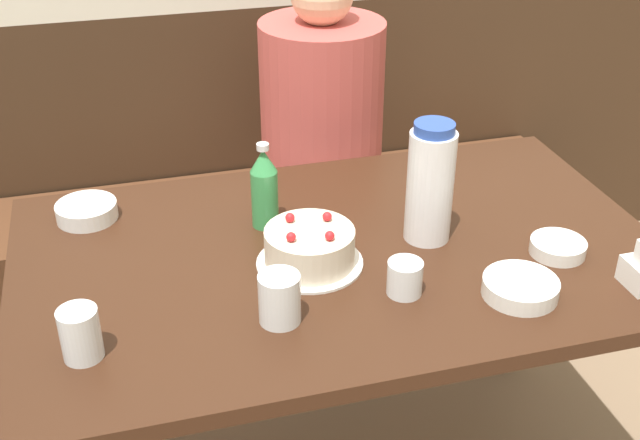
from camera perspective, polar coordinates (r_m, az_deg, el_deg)
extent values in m
cube|color=#3D2819|center=(2.74, -4.95, 4.68)|extent=(4.80, 0.04, 1.00)
cube|color=#56331E|center=(2.68, -3.80, -2.47)|extent=(2.01, 0.38, 0.47)
cube|color=#381E11|center=(1.73, 1.43, -2.60)|extent=(1.38, 0.84, 0.03)
cube|color=#381E11|center=(2.21, -17.90, -8.13)|extent=(0.06, 0.06, 0.72)
cube|color=#381E11|center=(2.44, 13.30, -3.31)|extent=(0.06, 0.06, 0.72)
cylinder|color=white|center=(1.67, -0.73, -3.06)|extent=(0.22, 0.22, 0.01)
cylinder|color=beige|center=(1.65, -0.74, -1.89)|extent=(0.19, 0.19, 0.08)
sphere|color=red|center=(1.59, -2.07, -1.22)|extent=(0.02, 0.02, 0.02)
sphere|color=red|center=(1.59, 0.70, -1.13)|extent=(0.02, 0.02, 0.02)
sphere|color=red|center=(1.66, 0.51, 0.25)|extent=(0.02, 0.02, 0.02)
sphere|color=red|center=(1.66, -2.15, 0.17)|extent=(0.02, 0.02, 0.02)
cylinder|color=white|center=(1.72, 7.83, 2.34)|extent=(0.10, 0.10, 0.25)
cylinder|color=#28479E|center=(1.66, 8.16, 6.47)|extent=(0.09, 0.09, 0.02)
cylinder|color=#388E4C|center=(1.78, -3.95, 1.53)|extent=(0.06, 0.06, 0.13)
cone|color=#388E4C|center=(1.74, -4.06, 4.23)|extent=(0.06, 0.06, 0.05)
cylinder|color=silver|center=(1.72, -4.10, 5.22)|extent=(0.03, 0.03, 0.01)
cylinder|color=white|center=(1.77, 16.56, -1.86)|extent=(0.12, 0.12, 0.03)
cylinder|color=white|center=(1.90, -16.26, 0.61)|extent=(0.14, 0.14, 0.04)
cylinder|color=white|center=(1.62, 14.05, -4.68)|extent=(0.15, 0.15, 0.04)
cylinder|color=silver|center=(1.49, -2.90, -5.59)|extent=(0.08, 0.08, 0.10)
cylinder|color=silver|center=(1.47, -16.68, -7.76)|extent=(0.07, 0.07, 0.10)
cylinder|color=silver|center=(1.58, 6.05, -4.11)|extent=(0.07, 0.07, 0.07)
cube|color=#33333D|center=(2.60, 0.12, -3.87)|extent=(0.30, 0.34, 0.45)
cylinder|color=#BC4C47|center=(2.34, 0.13, 6.83)|extent=(0.35, 0.35, 0.60)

